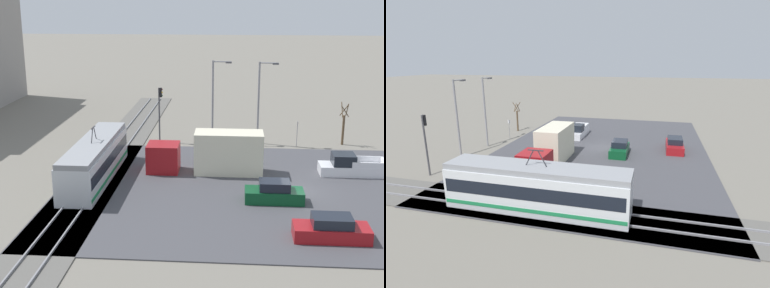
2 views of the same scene
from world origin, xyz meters
The scene contains 13 objects.
ground_plane centered at (0.00, 0.00, 0.00)m, with size 320.00×320.00×0.00m, color slate.
road_surface centered at (0.00, 0.00, 0.04)m, with size 23.43×36.91×0.08m.
rail_bed centered at (0.00, 16.16, 0.05)m, with size 73.10×4.40×0.22m.
light_rail_tram centered at (1.67, 16.16, 1.63)m, with size 12.86×2.74×4.33m.
box_truck centered at (4.05, 6.70, 1.70)m, with size 2.51×9.69×3.52m.
pickup_truck centered at (4.36, -4.83, 0.75)m, with size 2.00×5.40×1.77m.
sedan_car_0 centered at (-2.24, 1.97, 0.73)m, with size 1.83×4.23×1.59m.
sedan_car_1 centered at (-8.19, -1.11, 0.71)m, with size 1.87×4.66×1.54m.
traffic_light_pole centered at (13.72, 12.46, 3.58)m, with size 0.28×0.47×5.56m.
street_tree centered at (13.88, -5.95, 1.95)m, with size 1.02×0.85×4.30m.
street_lamp_near_crossing centered at (13.80, 2.36, 4.75)m, with size 0.36×1.95×8.25m.
street_lamp_mid_block centered at (14.27, 6.94, 4.77)m, with size 0.36×1.95×8.28m.
no_parking_sign centered at (12.81, -1.30, 1.56)m, with size 0.32×0.08×2.58m.
Camera 2 is at (-5.92, 33.80, 10.14)m, focal length 28.00 mm.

